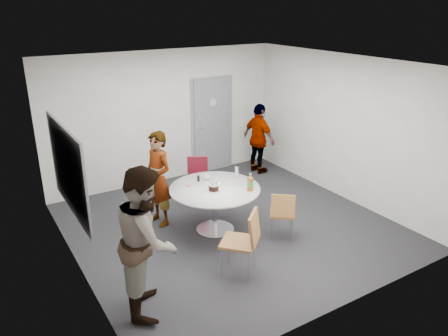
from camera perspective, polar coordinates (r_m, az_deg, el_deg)
floor at (r=7.47m, az=0.83°, el=-7.55°), size 5.00×5.00×0.00m
ceiling at (r=6.63m, az=0.96°, el=13.46°), size 5.00×5.00×0.00m
wall_back at (r=9.05m, az=-7.72°, el=6.59°), size 5.00×0.00×5.00m
wall_left at (r=6.05m, az=-19.52°, el=-1.78°), size 0.00×5.00×5.00m
wall_right at (r=8.49m, az=15.32°, el=5.06°), size 0.00×5.00×5.00m
wall_front at (r=5.16m, az=16.07°, el=-5.31°), size 5.00×0.00×5.00m
door at (r=9.60m, az=-1.57°, el=5.60°), size 1.02×0.17×2.12m
whiteboard at (r=6.20m, az=-19.70°, el=-0.25°), size 0.04×1.90×1.25m
table at (r=7.06m, az=-1.03°, el=-3.37°), size 1.46×1.46×1.05m
chair_near_left at (r=5.97m, az=2.83°, el=-8.96°), size 0.66×0.67×0.96m
chair_near_right at (r=6.93m, az=7.65°, el=-5.61°), size 0.55×0.56×0.81m
chair_far at (r=8.21m, az=-3.46°, el=-0.87°), size 0.56×0.58×0.85m
person_main at (r=7.32m, az=-8.60°, el=-1.41°), size 0.50×0.66×1.62m
person_left at (r=5.30m, az=-10.05°, el=-9.23°), size 1.01×1.11×1.85m
person_right at (r=9.52m, az=4.58°, el=3.81°), size 0.48×0.94×1.54m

